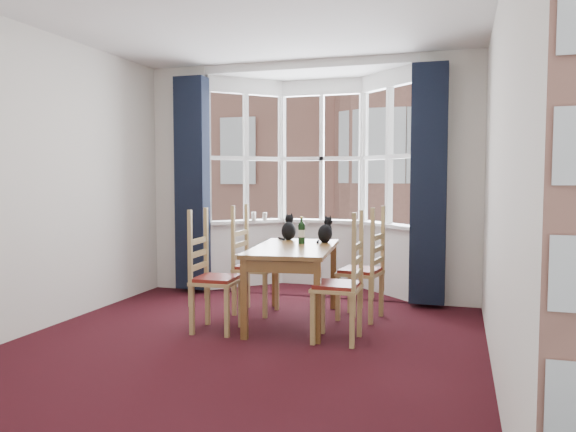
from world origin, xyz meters
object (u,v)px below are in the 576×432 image
at_px(cat_right, 325,232).
at_px(candle_short, 265,216).
at_px(dining_table, 294,256).
at_px(candle_tall, 254,216).
at_px(wine_bottle, 302,232).
at_px(chair_left_far, 248,268).
at_px(chair_right_near, 347,288).
at_px(chair_right_far, 369,273).
at_px(cat_left, 289,229).
at_px(chair_left_near, 207,280).

height_order(cat_right, candle_short, cat_right).
relative_size(dining_table, candle_tall, 13.41).
relative_size(wine_bottle, candle_short, 2.63).
bearing_deg(dining_table, chair_left_far, 155.21).
height_order(dining_table, cat_right, cat_right).
height_order(chair_left_far, wine_bottle, wine_bottle).
distance_m(chair_left_far, chair_right_near, 1.43).
bearing_deg(chair_right_far, chair_left_far, -177.19).
relative_size(cat_left, candle_tall, 2.68).
distance_m(wine_bottle, candle_short, 1.62).
xyz_separation_m(chair_right_far, candle_short, (-1.56, 1.28, 0.45)).
bearing_deg(wine_bottle, cat_right, 40.31).
height_order(chair_left_far, candle_tall, candle_tall).
distance_m(chair_left_near, candle_short, 2.18).
height_order(dining_table, candle_tall, candle_tall).
bearing_deg(chair_right_far, chair_right_near, -94.32).
xyz_separation_m(chair_right_near, candle_short, (-1.50, 2.10, 0.45)).
bearing_deg(chair_right_near, dining_table, 142.45).
distance_m(chair_left_near, wine_bottle, 1.11).
distance_m(cat_left, cat_right, 0.46).
relative_size(wine_bottle, candle_tall, 2.52).
relative_size(chair_right_near, cat_left, 3.13).
bearing_deg(candle_tall, dining_table, -57.54).
bearing_deg(chair_left_near, wine_bottle, 47.21).
xyz_separation_m(cat_right, candle_short, (-1.09, 1.19, 0.06)).
xyz_separation_m(chair_right_far, wine_bottle, (-0.68, -0.08, 0.40)).
xyz_separation_m(chair_left_far, candle_short, (-0.28, 1.35, 0.45)).
bearing_deg(chair_left_near, cat_left, 66.03).
xyz_separation_m(cat_right, wine_bottle, (-0.21, -0.18, 0.01)).
bearing_deg(chair_right_near, candle_short, 125.45).
bearing_deg(chair_left_far, chair_right_far, 2.81).
relative_size(dining_table, chair_right_far, 1.60).
distance_m(cat_left, candle_short, 1.25).
relative_size(chair_left_far, candle_tall, 8.38).
height_order(dining_table, wine_bottle, wine_bottle).
bearing_deg(cat_left, candle_tall, 127.47).
height_order(chair_left_near, wine_bottle, wine_bottle).
bearing_deg(chair_left_far, candle_short, 101.83).
distance_m(chair_right_near, chair_right_far, 0.82).
bearing_deg(candle_tall, candle_short, 11.83).
distance_m(chair_left_far, wine_bottle, 0.72).
distance_m(chair_left_far, cat_left, 0.61).
relative_size(chair_right_far, cat_right, 3.21).
height_order(chair_left_near, chair_right_near, same).
relative_size(chair_left_near, wine_bottle, 3.33).
height_order(cat_right, wine_bottle, cat_right).
bearing_deg(chair_left_far, chair_left_near, -97.72).
bearing_deg(chair_left_far, cat_left, 37.90).
distance_m(chair_right_far, cat_right, 0.62).
distance_m(cat_left, wine_bottle, 0.38).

